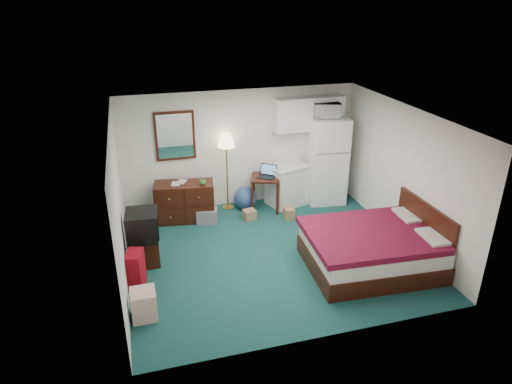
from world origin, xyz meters
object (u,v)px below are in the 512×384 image
object	(u,v)px
suitcase	(136,270)
kitchen_counter	(287,185)
desk	(265,193)
tv_stand	(143,250)
dresser	(185,202)
floor_lamp	(227,172)
bed	(371,250)
fridge	(326,160)

from	to	relation	value
suitcase	kitchen_counter	bearing A→B (deg)	49.34
desk	tv_stand	distance (m)	3.01
dresser	kitchen_counter	distance (m)	2.26
floor_lamp	bed	bearing A→B (deg)	-58.00
floor_lamp	bed	size ratio (longest dim) A/B	0.80
floor_lamp	bed	distance (m)	3.47
floor_lamp	fridge	distance (m)	2.19
desk	kitchen_counter	size ratio (longest dim) A/B	0.86
floor_lamp	tv_stand	size ratio (longest dim) A/B	3.06
kitchen_counter	suitcase	xyz separation A→B (m)	(-3.31, -2.27, -0.13)
floor_lamp	tv_stand	xyz separation A→B (m)	(-1.86, -1.73, -0.58)
dresser	floor_lamp	world-z (taller)	floor_lamp
dresser	bed	size ratio (longest dim) A/B	0.56
kitchen_counter	tv_stand	bearing A→B (deg)	-169.96
tv_stand	kitchen_counter	bearing A→B (deg)	25.89
fridge	suitcase	size ratio (longest dim) A/B	3.11
floor_lamp	kitchen_counter	bearing A→B (deg)	-6.14
floor_lamp	desk	xyz separation A→B (m)	(0.76, -0.27, -0.46)
fridge	suitcase	world-z (taller)	fridge
floor_lamp	desk	size ratio (longest dim) A/B	2.24
desk	kitchen_counter	distance (m)	0.56
desk	kitchen_counter	xyz separation A→B (m)	(0.54, 0.13, 0.06)
dresser	bed	distance (m)	3.81
desk	dresser	bearing A→B (deg)	-159.99
tv_stand	desk	bearing A→B (deg)	28.24
desk	fridge	distance (m)	1.53
floor_lamp	fridge	world-z (taller)	fridge
desk	bed	size ratio (longest dim) A/B	0.36
dresser	tv_stand	distance (m)	1.70
floor_lamp	dresser	bearing A→B (deg)	-162.32
bed	kitchen_counter	bearing A→B (deg)	104.16
kitchen_counter	fridge	world-z (taller)	fridge
floor_lamp	suitcase	size ratio (longest dim) A/B	2.73
dresser	fridge	xyz separation A→B (m)	(3.13, 0.13, 0.55)
dresser	kitchen_counter	xyz separation A→B (m)	(2.25, 0.16, 0.03)
bed	suitcase	distance (m)	3.87
floor_lamp	fridge	size ratio (longest dim) A/B	0.88
dresser	bed	world-z (taller)	dresser
kitchen_counter	fridge	bearing A→B (deg)	-18.64
fridge	tv_stand	bearing A→B (deg)	-151.73
floor_lamp	tv_stand	world-z (taller)	floor_lamp
kitchen_counter	suitcase	distance (m)	4.02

